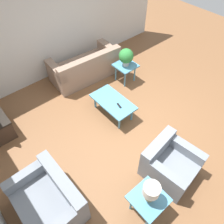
# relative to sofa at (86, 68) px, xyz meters

# --- Properties ---
(ground_plane) EXTENTS (14.00, 14.00, 0.00)m
(ground_plane) POSITION_rel_sofa_xyz_m (-2.26, 0.39, -0.31)
(ground_plane) COLOR brown
(wall_right) EXTENTS (0.12, 7.20, 2.70)m
(wall_right) POSITION_rel_sofa_xyz_m (0.80, 0.39, 1.04)
(wall_right) COLOR silver
(wall_right) RESTS_ON ground_plane
(sofa) EXTENTS (1.03, 1.95, 0.83)m
(sofa) POSITION_rel_sofa_xyz_m (0.00, 0.00, 0.00)
(sofa) COLOR gray
(sofa) RESTS_ON ground_plane
(armchair) EXTENTS (0.99, 0.97, 0.74)m
(armchair) POSITION_rel_sofa_xyz_m (-3.47, 0.56, -0.02)
(armchair) COLOR slate
(armchair) RESTS_ON ground_plane
(loveseat) EXTENTS (1.23, 0.91, 0.74)m
(loveseat) POSITION_rel_sofa_xyz_m (-2.58, 2.64, -0.02)
(loveseat) COLOR slate
(loveseat) RESTS_ON ground_plane
(coffee_table) EXTENTS (1.09, 0.59, 0.42)m
(coffee_table) POSITION_rel_sofa_xyz_m (-1.58, 0.35, 0.06)
(coffee_table) COLOR teal
(coffee_table) RESTS_ON ground_plane
(side_table_plant) EXTENTS (0.55, 0.55, 0.53)m
(side_table_plant) POSITION_rel_sofa_xyz_m (-0.85, -0.74, 0.14)
(side_table_plant) COLOR teal
(side_table_plant) RESTS_ON ground_plane
(side_table_lamp) EXTENTS (0.55, 0.55, 0.53)m
(side_table_lamp) POSITION_rel_sofa_xyz_m (-3.70, 1.42, 0.14)
(side_table_lamp) COLOR teal
(side_table_lamp) RESTS_ON ground_plane
(potted_plant) EXTENTS (0.39, 0.39, 0.47)m
(potted_plant) POSITION_rel_sofa_xyz_m (-0.85, -0.74, 0.48)
(potted_plant) COLOR #B2ADA3
(potted_plant) RESTS_ON side_table_plant
(table_lamp) EXTENTS (0.27, 0.27, 0.42)m
(table_lamp) POSITION_rel_sofa_xyz_m (-3.70, 1.42, 0.49)
(table_lamp) COLOR #997F4C
(table_lamp) RESTS_ON side_table_lamp
(remote_control) EXTENTS (0.16, 0.08, 0.02)m
(remote_control) POSITION_rel_sofa_xyz_m (-1.80, 0.35, 0.12)
(remote_control) COLOR black
(remote_control) RESTS_ON coffee_table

